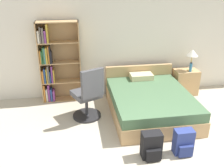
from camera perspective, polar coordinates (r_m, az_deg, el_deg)
name	(u,v)px	position (r m, az deg, el deg)	size (l,w,h in m)	color
wall_back	(122,40)	(5.75, 2.31, 10.11)	(9.00, 0.06, 2.60)	silver
bookshelf	(54,64)	(5.59, -13.01, 4.47)	(0.88, 0.27, 1.78)	tan
bed	(149,101)	(5.21, 8.48, -3.95)	(1.56, 1.96, 0.73)	tan
office_chair	(88,96)	(4.84, -5.42, -2.79)	(0.65, 0.70, 1.09)	#232326
nightstand	(185,82)	(6.22, 16.40, 0.48)	(0.55, 0.41, 0.60)	tan
table_lamp	(192,53)	(6.00, 17.88, 6.66)	(0.27, 0.27, 0.50)	tan
water_bottle	(191,67)	(6.02, 17.55, 3.69)	(0.06, 0.06, 0.22)	teal
backpack_blue	(184,143)	(4.21, 16.04, -12.75)	(0.30, 0.23, 0.43)	navy
backpack_black	(152,146)	(4.03, 9.03, -13.80)	(0.31, 0.26, 0.43)	black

